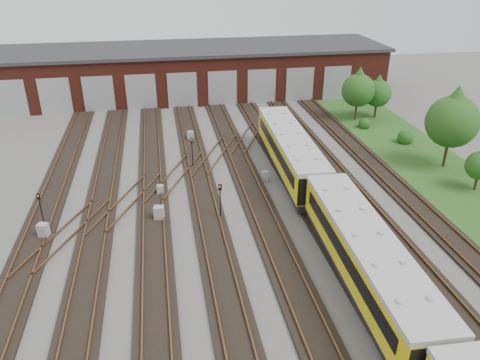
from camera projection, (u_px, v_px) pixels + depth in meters
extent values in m
plane|color=#4C4A47|center=(253.00, 271.00, 28.90)|extent=(120.00, 120.00, 0.00)
cube|color=black|center=(13.00, 296.00, 26.65)|extent=(2.40, 70.00, 0.18)
cube|color=brown|center=(26.00, 292.00, 26.69)|extent=(0.10, 70.00, 0.15)
cube|color=black|center=(86.00, 288.00, 27.28)|extent=(2.40, 70.00, 0.18)
cube|color=brown|center=(73.00, 287.00, 27.10)|extent=(0.10, 70.00, 0.15)
cube|color=brown|center=(98.00, 284.00, 27.32)|extent=(0.10, 70.00, 0.15)
cube|color=black|center=(155.00, 280.00, 27.91)|extent=(2.40, 70.00, 0.18)
cube|color=brown|center=(143.00, 279.00, 27.73)|extent=(0.10, 70.00, 0.15)
cube|color=brown|center=(167.00, 277.00, 27.95)|extent=(0.10, 70.00, 0.15)
cube|color=black|center=(221.00, 273.00, 28.54)|extent=(2.40, 70.00, 0.18)
cube|color=brown|center=(210.00, 272.00, 28.36)|extent=(0.10, 70.00, 0.15)
cube|color=brown|center=(233.00, 269.00, 28.58)|extent=(0.10, 70.00, 0.15)
cube|color=black|center=(285.00, 266.00, 29.17)|extent=(2.40, 70.00, 0.18)
cube|color=brown|center=(274.00, 265.00, 28.99)|extent=(0.10, 70.00, 0.15)
cube|color=brown|center=(296.00, 263.00, 29.21)|extent=(0.10, 70.00, 0.15)
cube|color=black|center=(346.00, 259.00, 29.80)|extent=(2.40, 70.00, 0.18)
cube|color=brown|center=(335.00, 258.00, 29.62)|extent=(0.10, 70.00, 0.15)
cube|color=brown|center=(356.00, 256.00, 29.84)|extent=(0.10, 70.00, 0.15)
cube|color=black|center=(404.00, 253.00, 30.43)|extent=(2.40, 70.00, 0.18)
cube|color=brown|center=(394.00, 252.00, 30.25)|extent=(0.10, 70.00, 0.15)
cube|color=brown|center=(414.00, 250.00, 30.47)|extent=(0.10, 70.00, 0.15)
cube|color=black|center=(460.00, 247.00, 31.06)|extent=(2.40, 70.00, 0.18)
cube|color=brown|center=(450.00, 246.00, 30.88)|extent=(0.10, 70.00, 0.15)
cube|color=brown|center=(470.00, 244.00, 31.10)|extent=(0.10, 70.00, 0.15)
cube|color=brown|center=(127.00, 201.00, 36.35)|extent=(5.40, 9.62, 0.15)
cube|color=brown|center=(176.00, 175.00, 40.51)|extent=(5.40, 9.62, 0.15)
cube|color=brown|center=(216.00, 154.00, 44.67)|extent=(5.40, 9.62, 0.15)
cube|color=brown|center=(66.00, 234.00, 32.19)|extent=(5.40, 9.62, 0.15)
cube|color=brown|center=(249.00, 137.00, 48.83)|extent=(5.40, 9.62, 0.15)
cube|color=#581F16|center=(194.00, 72.00, 62.86)|extent=(50.00, 12.00, 6.00)
cube|color=#2B2B2D|center=(193.00, 48.00, 61.47)|extent=(51.00, 12.50, 0.40)
cube|color=gray|center=(10.00, 99.00, 54.44)|extent=(3.60, 0.12, 4.40)
cube|color=gray|center=(55.00, 97.00, 55.23)|extent=(3.60, 0.12, 4.40)
cube|color=gray|center=(99.00, 95.00, 56.01)|extent=(3.60, 0.12, 4.40)
cube|color=gray|center=(141.00, 92.00, 56.80)|extent=(3.60, 0.12, 4.40)
cube|color=gray|center=(182.00, 91.00, 57.59)|extent=(3.60, 0.12, 4.40)
cube|color=gray|center=(223.00, 89.00, 58.38)|extent=(3.60, 0.12, 4.40)
cube|color=gray|center=(262.00, 87.00, 59.16)|extent=(3.60, 0.12, 4.40)
cube|color=gray|center=(300.00, 85.00, 59.95)|extent=(3.60, 0.12, 4.40)
cube|color=gray|center=(337.00, 83.00, 60.74)|extent=(3.60, 0.12, 4.40)
cube|color=#1D4C19|center=(444.00, 177.00, 40.70)|extent=(8.00, 55.00, 0.05)
cube|color=black|center=(363.00, 277.00, 27.29)|extent=(2.99, 15.81, 0.63)
cube|color=yellow|center=(366.00, 256.00, 26.64)|extent=(3.31, 15.82, 2.31)
cube|color=#B1B1AC|center=(369.00, 237.00, 26.06)|extent=(3.41, 15.83, 0.31)
cube|color=black|center=(343.00, 255.00, 26.35)|extent=(0.57, 13.84, 0.89)
cube|color=black|center=(390.00, 251.00, 26.70)|extent=(0.57, 13.84, 0.89)
cube|color=black|center=(289.00, 165.00, 41.41)|extent=(2.99, 15.81, 0.63)
cube|color=yellow|center=(290.00, 150.00, 40.76)|extent=(3.31, 15.82, 2.31)
cube|color=#B1B1AC|center=(291.00, 136.00, 40.18)|extent=(3.41, 15.83, 0.31)
cube|color=black|center=(275.00, 148.00, 40.47)|extent=(0.57, 13.84, 0.89)
cube|color=black|center=(306.00, 146.00, 40.81)|extent=(0.57, 13.84, 0.89)
cylinder|color=black|center=(42.00, 212.00, 33.30)|extent=(0.09, 0.09, 2.06)
cube|color=black|center=(38.00, 197.00, 32.75)|extent=(0.22, 0.14, 0.43)
sphere|color=#F9320D|center=(38.00, 196.00, 32.63)|extent=(0.10, 0.10, 0.10)
cylinder|color=black|center=(220.00, 204.00, 34.04)|extent=(0.10, 0.10, 2.31)
cube|color=black|center=(220.00, 187.00, 33.42)|extent=(0.28, 0.23, 0.48)
sphere|color=#F9320D|center=(220.00, 187.00, 33.29)|extent=(0.11, 0.11, 0.11)
cylinder|color=black|center=(192.00, 155.00, 42.07)|extent=(0.09, 0.09, 2.38)
cube|color=black|center=(192.00, 141.00, 41.45)|extent=(0.22, 0.14, 0.43)
sphere|color=#F9320D|center=(192.00, 140.00, 41.34)|extent=(0.10, 0.10, 0.10)
cylinder|color=black|center=(278.00, 135.00, 46.66)|extent=(0.09, 0.09, 2.30)
cube|color=black|center=(278.00, 122.00, 46.05)|extent=(0.26, 0.21, 0.44)
sphere|color=#F9320D|center=(279.00, 122.00, 45.93)|extent=(0.11, 0.11, 0.11)
cube|color=#999B9E|center=(44.00, 231.00, 31.92)|extent=(0.82, 0.76, 1.11)
cube|color=#999B9E|center=(160.00, 190.00, 37.63)|extent=(0.55, 0.47, 0.85)
cube|color=#999B9E|center=(159.00, 213.00, 34.01)|extent=(0.79, 0.70, 1.15)
cube|color=#999B9E|center=(191.00, 136.00, 48.36)|extent=(0.70, 0.63, 0.99)
cube|color=#999B9E|center=(265.00, 176.00, 39.92)|extent=(0.59, 0.52, 0.88)
cylinder|color=#352418|center=(356.00, 112.00, 53.99)|extent=(0.24, 0.24, 1.91)
sphere|color=#1F4814|center=(358.00, 90.00, 52.87)|extent=(3.72, 3.72, 3.72)
cone|color=#1F4814|center=(360.00, 79.00, 52.28)|extent=(3.19, 3.19, 2.65)
cylinder|color=#352418|center=(375.00, 111.00, 54.76)|extent=(0.26, 0.26, 1.60)
sphere|color=#1F4814|center=(378.00, 93.00, 53.81)|extent=(3.11, 3.11, 3.11)
cone|color=#1F4814|center=(379.00, 84.00, 53.32)|extent=(2.67, 2.67, 2.22)
cylinder|color=#352418|center=(445.00, 155.00, 42.20)|extent=(0.26, 0.26, 2.35)
sphere|color=#1F4814|center=(452.00, 122.00, 40.81)|extent=(4.57, 4.57, 4.57)
cone|color=#1F4814|center=(456.00, 104.00, 40.09)|extent=(3.92, 3.92, 3.26)
cylinder|color=#352418|center=(476.00, 183.00, 38.31)|extent=(0.22, 0.22, 1.20)
sphere|color=#1F4814|center=(480.00, 166.00, 37.60)|extent=(2.34, 2.34, 2.34)
sphere|color=#1F4814|center=(365.00, 122.00, 51.64)|extent=(1.33, 1.33, 1.33)
sphere|color=#1F4814|center=(406.00, 136.00, 47.56)|extent=(1.62, 1.62, 1.62)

